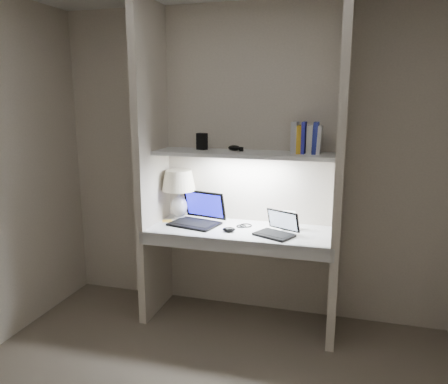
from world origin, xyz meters
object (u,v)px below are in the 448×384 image
(laptop_main, at_px, (198,216))
(book_row, at_px, (306,139))
(speaker, at_px, (289,220))
(table_lamp, at_px, (179,186))
(laptop_netbook, at_px, (277,229))

(laptop_main, distance_m, book_row, 1.06)
(speaker, height_order, book_row, book_row)
(laptop_main, height_order, book_row, book_row)
(laptop_main, relative_size, speaker, 3.12)
(table_lamp, xyz_separation_m, speaker, (0.93, -0.06, -0.21))
(laptop_main, xyz_separation_m, speaker, (0.73, 0.03, 0.01))
(laptop_main, bearing_deg, table_lamp, 168.05)
(laptop_main, bearing_deg, book_row, 17.73)
(table_lamp, distance_m, speaker, 0.96)
(laptop_main, bearing_deg, speaker, 15.91)
(book_row, bearing_deg, laptop_main, -175.46)
(speaker, relative_size, book_row, 0.60)
(table_lamp, relative_size, laptop_netbook, 1.20)
(laptop_main, relative_size, book_row, 1.88)
(table_lamp, height_order, book_row, book_row)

